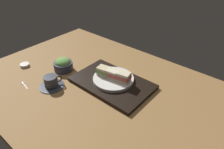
% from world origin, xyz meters
% --- Properties ---
extents(ground_plane, '(1.40, 1.00, 0.03)m').
position_xyz_m(ground_plane, '(0.00, 0.00, -0.01)').
color(ground_plane, olive).
extents(serving_tray, '(0.43, 0.27, 0.02)m').
position_xyz_m(serving_tray, '(-0.06, -0.07, 0.01)').
color(serving_tray, black).
rests_on(serving_tray, ground_plane).
extents(sandwich_plate, '(0.23, 0.23, 0.02)m').
position_xyz_m(sandwich_plate, '(-0.05, -0.08, 0.03)').
color(sandwich_plate, silver).
rests_on(sandwich_plate, serving_tray).
extents(sandwich_near, '(0.08, 0.06, 0.05)m').
position_xyz_m(sandwich_near, '(-0.11, -0.09, 0.06)').
color(sandwich_near, beige).
rests_on(sandwich_near, sandwich_plate).
extents(sandwich_middle, '(0.08, 0.07, 0.05)m').
position_xyz_m(sandwich_middle, '(-0.05, -0.08, 0.06)').
color(sandwich_middle, '#EFE5C1').
rests_on(sandwich_middle, sandwich_plate).
extents(sandwich_far, '(0.08, 0.07, 0.05)m').
position_xyz_m(sandwich_far, '(0.01, -0.07, 0.06)').
color(sandwich_far, beige).
rests_on(sandwich_far, sandwich_plate).
extents(salad_bowl, '(0.11, 0.11, 0.08)m').
position_xyz_m(salad_bowl, '(0.27, 0.01, 0.04)').
color(salad_bowl, '#33384C').
rests_on(salad_bowl, ground_plane).
extents(coffee_cup, '(0.14, 0.14, 0.06)m').
position_xyz_m(coffee_cup, '(0.18, 0.16, 0.03)').
color(coffee_cup, '#333842').
rests_on(coffee_cup, ground_plane).
extents(small_sauce_dish, '(0.06, 0.06, 0.02)m').
position_xyz_m(small_sauce_dish, '(0.49, 0.15, 0.01)').
color(small_sauce_dish, beige).
rests_on(small_sauce_dish, ground_plane).
extents(teaspoon, '(0.09, 0.03, 0.01)m').
position_xyz_m(teaspoon, '(0.32, 0.25, 0.00)').
color(teaspoon, silver).
rests_on(teaspoon, ground_plane).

